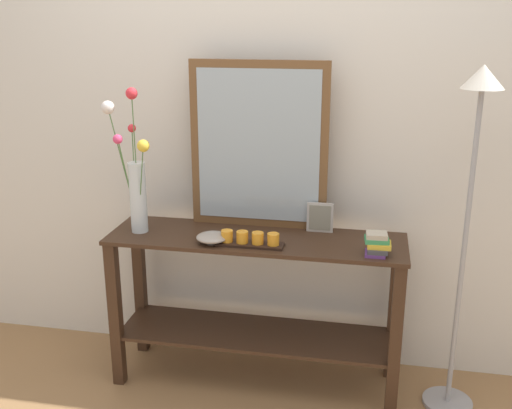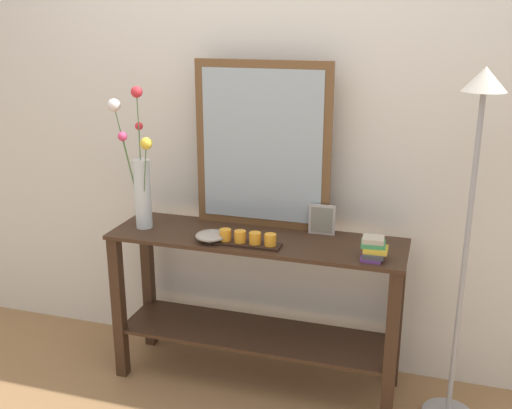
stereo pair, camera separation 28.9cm
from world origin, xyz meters
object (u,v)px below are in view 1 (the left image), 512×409
(decorative_bowl, at_px, (212,237))
(floor_lamp, at_px, (471,188))
(tall_vase_left, at_px, (135,179))
(picture_frame_small, at_px, (320,217))
(mirror_leaning, at_px, (259,146))
(candle_tray, at_px, (250,240))
(console_table, at_px, (256,291))
(book_stack, at_px, (377,244))

(decorative_bowl, bearing_deg, floor_lamp, 4.10)
(tall_vase_left, distance_m, picture_frame_small, 0.93)
(picture_frame_small, bearing_deg, floor_lamp, -14.11)
(floor_lamp, bearing_deg, tall_vase_left, -179.90)
(picture_frame_small, relative_size, floor_lamp, 0.09)
(decorative_bowl, bearing_deg, mirror_leaning, 59.75)
(candle_tray, height_order, decorative_bowl, candle_tray)
(console_table, bearing_deg, mirror_leaning, 96.87)
(tall_vase_left, bearing_deg, console_table, 3.31)
(console_table, relative_size, tall_vase_left, 2.04)
(candle_tray, bearing_deg, floor_lamp, 4.81)
(tall_vase_left, bearing_deg, book_stack, -3.97)
(picture_frame_small, height_order, book_stack, picture_frame_small)
(candle_tray, relative_size, floor_lamp, 0.19)
(console_table, relative_size, candle_tray, 4.57)
(candle_tray, relative_size, decorative_bowl, 2.09)
(tall_vase_left, height_order, floor_lamp, floor_lamp)
(mirror_leaning, distance_m, picture_frame_small, 0.47)
(mirror_leaning, xyz_separation_m, picture_frame_small, (0.32, -0.04, -0.34))
(book_stack, distance_m, floor_lamp, 0.48)
(candle_tray, distance_m, decorative_bowl, 0.18)
(tall_vase_left, xyz_separation_m, book_stack, (1.18, -0.08, -0.22))
(picture_frame_small, xyz_separation_m, book_stack, (0.28, -0.25, -0.02))
(candle_tray, bearing_deg, decorative_bowl, -179.66)
(tall_vase_left, bearing_deg, decorative_bowl, -11.20)
(floor_lamp, bearing_deg, decorative_bowl, -175.90)
(book_stack, bearing_deg, mirror_leaning, 154.20)
(console_table, distance_m, candle_tray, 0.34)
(picture_frame_small, distance_m, decorative_bowl, 0.55)
(book_stack, bearing_deg, tall_vase_left, 176.03)
(console_table, height_order, floor_lamp, floor_lamp)
(console_table, height_order, picture_frame_small, picture_frame_small)
(mirror_leaning, distance_m, floor_lamp, 1.02)
(console_table, height_order, candle_tray, candle_tray)
(book_stack, bearing_deg, decorative_bowl, 179.91)
(candle_tray, bearing_deg, book_stack, -0.22)
(console_table, distance_m, tall_vase_left, 0.82)
(mirror_leaning, bearing_deg, floor_lamp, -11.77)
(mirror_leaning, bearing_deg, book_stack, -25.80)
(console_table, xyz_separation_m, decorative_bowl, (-0.19, -0.11, 0.32))
(picture_frame_small, bearing_deg, candle_tray, -140.49)
(book_stack, height_order, floor_lamp, floor_lamp)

